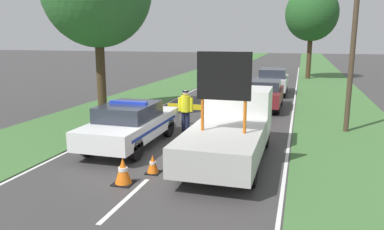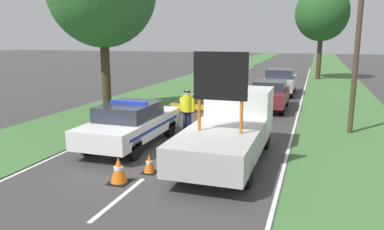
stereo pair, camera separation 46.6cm
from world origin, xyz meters
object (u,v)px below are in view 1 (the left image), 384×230
object	(u,v)px
work_truck	(231,127)
police_officer	(186,107)
utility_pole	(355,21)
queued_car_sedan_silver	(273,81)
pedestrian_civilian	(214,109)
police_car	(131,124)
traffic_cone_near_truck	(259,121)
road_barrier	(204,109)
traffic_cone_near_police	(153,164)
queued_car_wagon_maroon	(265,94)
traffic_cone_centre_front	(123,171)
roadside_tree_near_right	(312,14)

from	to	relation	value
work_truck	police_officer	distance (m)	3.54
utility_pole	queued_car_sedan_silver	bearing A→B (deg)	110.54
utility_pole	pedestrian_civilian	bearing A→B (deg)	-159.81
police_car	queued_car_sedan_silver	bearing A→B (deg)	75.24
police_officer	utility_pole	xyz separation A→B (m)	(6.20, 1.90, 3.33)
pedestrian_civilian	traffic_cone_near_truck	world-z (taller)	pedestrian_civilian
road_barrier	utility_pole	xyz separation A→B (m)	(5.68, 0.89, 3.54)
road_barrier	traffic_cone_near_truck	world-z (taller)	road_barrier
traffic_cone_near_police	queued_car_wagon_maroon	distance (m)	10.87
utility_pole	police_officer	bearing A→B (deg)	-162.99
work_truck	queued_car_wagon_maroon	world-z (taller)	work_truck
pedestrian_civilian	utility_pole	bearing A→B (deg)	3.83
road_barrier	traffic_cone_centre_front	bearing A→B (deg)	-100.61
pedestrian_civilian	queued_car_wagon_maroon	xyz separation A→B (m)	(1.39, 5.97, -0.20)
roadside_tree_near_right	traffic_cone_near_police	bearing A→B (deg)	-99.58
traffic_cone_near_police	traffic_cone_near_truck	size ratio (longest dim) A/B	0.98
traffic_cone_centre_front	traffic_cone_near_truck	size ratio (longest dim) A/B	1.29
traffic_cone_near_truck	queued_car_wagon_maroon	distance (m)	4.43
queued_car_sedan_silver	work_truck	bearing A→B (deg)	89.23
pedestrian_civilian	queued_car_sedan_silver	bearing A→B (deg)	66.91
police_officer	queued_car_sedan_silver	bearing A→B (deg)	-114.33
police_car	pedestrian_civilian	world-z (taller)	pedestrian_civilian
queued_car_wagon_maroon	queued_car_sedan_silver	distance (m)	5.69
road_barrier	queued_car_wagon_maroon	distance (m)	5.40
police_car	queued_car_sedan_silver	size ratio (longest dim) A/B	1.07
traffic_cone_centre_front	road_barrier	bearing A→B (deg)	85.71
traffic_cone_near_police	roadside_tree_near_right	bearing A→B (deg)	80.42
roadside_tree_near_right	utility_pole	xyz separation A→B (m)	(1.25, -20.01, -1.43)
road_barrier	pedestrian_civilian	distance (m)	1.17
utility_pole	traffic_cone_near_truck	bearing A→B (deg)	-175.41
police_car	work_truck	size ratio (longest dim) A/B	0.87
police_officer	roadside_tree_near_right	bearing A→B (deg)	-114.90
road_barrier	queued_car_sedan_silver	bearing A→B (deg)	73.07
work_truck	queued_car_sedan_silver	world-z (taller)	work_truck
pedestrian_civilian	queued_car_wagon_maroon	distance (m)	6.13
road_barrier	traffic_cone_near_truck	size ratio (longest dim) A/B	5.92
police_car	queued_car_wagon_maroon	bearing A→B (deg)	65.67
police_car	police_officer	bearing A→B (deg)	60.66
traffic_cone_centre_front	queued_car_sedan_silver	xyz separation A→B (m)	(2.50, 17.29, 0.52)
police_car	utility_pole	distance (m)	9.29
traffic_cone_near_police	utility_pole	distance (m)	9.60
police_officer	queued_car_wagon_maroon	world-z (taller)	police_officer
police_officer	pedestrian_civilian	distance (m)	1.15
police_car	road_barrier	bearing A→B (deg)	61.45
police_car	utility_pole	xyz separation A→B (m)	(7.51, 4.17, 3.56)
traffic_cone_near_truck	queued_car_sedan_silver	size ratio (longest dim) A/B	0.12
traffic_cone_centre_front	traffic_cone_near_police	bearing A→B (deg)	64.56
queued_car_wagon_maroon	roadside_tree_near_right	size ratio (longest dim) A/B	0.51
traffic_cone_near_police	utility_pole	world-z (taller)	utility_pole
work_truck	traffic_cone_near_truck	size ratio (longest dim) A/B	10.28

